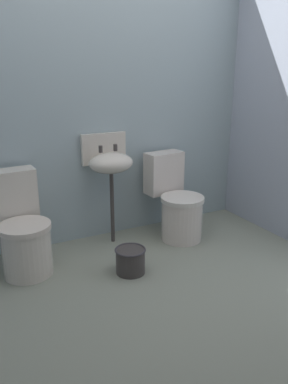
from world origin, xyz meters
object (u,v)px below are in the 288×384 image
(toilet_right, at_px, (176,204))
(bucket, at_px, (130,260))
(sink, at_px, (110,162))
(toilet_left, at_px, (23,232))

(toilet_right, distance_m, bucket, 0.85)
(sink, bearing_deg, toilet_left, -167.23)
(toilet_right, relative_size, sink, 0.79)
(toilet_right, xyz_separation_m, sink, (-0.59, 0.19, 0.43))
(sink, bearing_deg, bucket, -99.32)
(toilet_right, relative_size, bucket, 3.16)
(toilet_left, relative_size, toilet_right, 1.00)
(toilet_left, distance_m, bucket, 0.88)
(toilet_left, xyz_separation_m, sink, (0.83, 0.19, 0.43))
(toilet_right, bearing_deg, bucket, 27.10)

